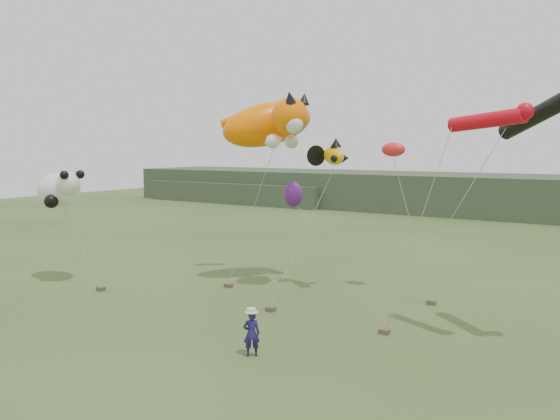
% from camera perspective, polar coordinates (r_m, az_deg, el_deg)
% --- Properties ---
extents(ground, '(120.00, 120.00, 0.00)m').
position_cam_1_polar(ground, '(19.14, -6.53, -14.06)').
color(ground, '#385123').
rests_on(ground, ground).
extents(headland, '(90.00, 13.00, 4.00)m').
position_cam_1_polar(headland, '(60.48, 18.80, 1.54)').
color(headland, '#2D3D28').
rests_on(headland, ground).
extents(festival_attendant, '(0.65, 0.62, 1.49)m').
position_cam_1_polar(festival_attendant, '(18.07, -2.99, -12.77)').
color(festival_attendant, '#1E1655').
rests_on(festival_attendant, ground).
extents(sandbag_anchors, '(14.24, 6.48, 0.19)m').
position_cam_1_polar(sandbag_anchors, '(23.94, -0.51, -9.57)').
color(sandbag_anchors, brown).
rests_on(sandbag_anchors, ground).
extents(cat_kite, '(6.13, 5.09, 3.05)m').
position_cam_1_polar(cat_kite, '(26.88, -0.85, 9.04)').
color(cat_kite, '#FF6D00').
rests_on(cat_kite, ground).
extents(fish_kite, '(2.73, 1.78, 1.30)m').
position_cam_1_polar(fish_kite, '(25.49, 4.82, 5.74)').
color(fish_kite, '#F2B208').
rests_on(fish_kite, ground).
extents(tube_kites, '(4.56, 2.91, 1.60)m').
position_cam_1_polar(tube_kites, '(20.08, 24.11, 9.01)').
color(tube_kites, black).
rests_on(tube_kites, ground).
extents(panda_kite, '(3.07, 1.98, 1.91)m').
position_cam_1_polar(panda_kite, '(29.41, -22.02, 2.01)').
color(panda_kite, white).
rests_on(panda_kite, ground).
extents(misc_kites, '(6.49, 0.72, 3.30)m').
position_cam_1_polar(misc_kites, '(27.32, 4.51, 3.04)').
color(misc_kites, red).
rests_on(misc_kites, ground).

